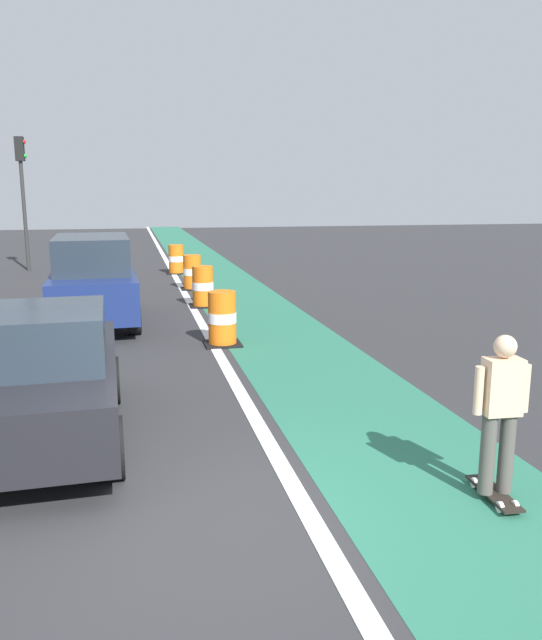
# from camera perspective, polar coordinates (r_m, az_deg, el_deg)

# --- Properties ---
(ground_plane) EXTENTS (100.00, 100.00, 0.00)m
(ground_plane) POSITION_cam_1_polar(r_m,az_deg,el_deg) (6.22, -5.36, -17.47)
(ground_plane) COLOR #2D2D30
(bike_lane_strip) EXTENTS (2.50, 80.00, 0.01)m
(bike_lane_strip) POSITION_cam_1_polar(r_m,az_deg,el_deg) (17.93, -2.70, 1.87)
(bike_lane_strip) COLOR #286B51
(bike_lane_strip) RESTS_ON ground
(lane_divider_stripe) EXTENTS (0.20, 80.00, 0.01)m
(lane_divider_stripe) POSITION_cam_1_polar(r_m,az_deg,el_deg) (17.73, -7.48, 1.68)
(lane_divider_stripe) COLOR silver
(lane_divider_stripe) RESTS_ON ground
(skateboarder_on_lane) EXTENTS (0.57, 0.81, 1.69)m
(skateboarder_on_lane) POSITION_cam_1_polar(r_m,az_deg,el_deg) (6.53, 20.20, -7.96)
(skateboarder_on_lane) COLOR black
(skateboarder_on_lane) RESTS_ON ground
(parked_sedan_nearest) EXTENTS (2.02, 4.16, 1.70)m
(parked_sedan_nearest) POSITION_cam_1_polar(r_m,az_deg,el_deg) (8.04, -20.54, -4.94)
(parked_sedan_nearest) COLOR black
(parked_sedan_nearest) RESTS_ON ground
(parked_suv_second) EXTENTS (2.07, 4.67, 2.04)m
(parked_suv_second) POSITION_cam_1_polar(r_m,az_deg,el_deg) (15.07, -15.93, 3.56)
(parked_suv_second) COLOR navy
(parked_suv_second) RESTS_ON ground
(traffic_barrel_front) EXTENTS (0.73, 0.73, 1.09)m
(traffic_barrel_front) POSITION_cam_1_polar(r_m,az_deg,el_deg) (12.54, -4.48, 0.10)
(traffic_barrel_front) COLOR orange
(traffic_barrel_front) RESTS_ON ground
(traffic_barrel_mid) EXTENTS (0.73, 0.73, 1.09)m
(traffic_barrel_mid) POSITION_cam_1_polar(r_m,az_deg,el_deg) (16.86, -6.24, 3.02)
(traffic_barrel_mid) COLOR orange
(traffic_barrel_mid) RESTS_ON ground
(traffic_barrel_back) EXTENTS (0.73, 0.73, 1.09)m
(traffic_barrel_back) POSITION_cam_1_polar(r_m,az_deg,el_deg) (19.96, -7.20, 4.31)
(traffic_barrel_back) COLOR orange
(traffic_barrel_back) RESTS_ON ground
(traffic_barrel_far) EXTENTS (0.73, 0.73, 1.09)m
(traffic_barrel_far) POSITION_cam_1_polar(r_m,az_deg,el_deg) (23.97, -8.66, 5.48)
(traffic_barrel_far) COLOR orange
(traffic_barrel_far) RESTS_ON ground
(traffic_light_corner) EXTENTS (0.41, 0.32, 5.10)m
(traffic_light_corner) POSITION_cam_1_polar(r_m,az_deg,el_deg) (26.28, -21.78, 11.81)
(traffic_light_corner) COLOR #2D2D2D
(traffic_light_corner) RESTS_ON ground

